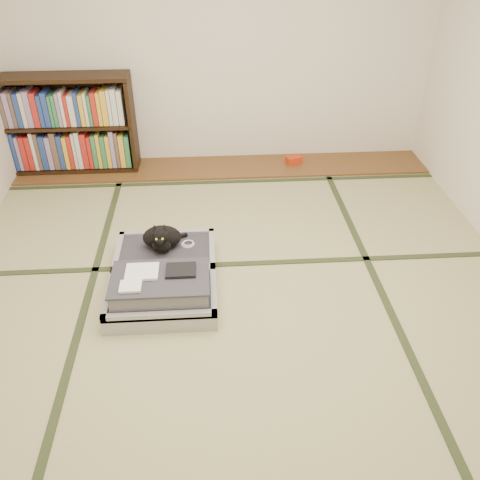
{
  "coord_description": "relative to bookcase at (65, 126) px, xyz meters",
  "views": [
    {
      "loc": [
        -0.15,
        -2.59,
        2.25
      ],
      "look_at": [
        0.05,
        0.35,
        0.25
      ],
      "focal_mm": 38.0,
      "sensor_mm": 36.0,
      "label": 1
    }
  ],
  "objects": [
    {
      "name": "red_item",
      "position": [
        2.19,
        -0.04,
        -0.4
      ],
      "size": [
        0.17,
        0.13,
        0.07
      ],
      "primitive_type": "cube",
      "rotation": [
        0.0,
        0.0,
        0.31
      ],
      "color": "red",
      "rests_on": "wood_strip"
    },
    {
      "name": "tatami_borders",
      "position": [
        1.49,
        -1.58,
        -0.45
      ],
      "size": [
        4.0,
        4.5,
        0.01
      ],
      "color": "#2D381E",
      "rests_on": "ground"
    },
    {
      "name": "hanger",
      "position": [
        0.98,
        -1.47,
        -0.44
      ],
      "size": [
        0.39,
        0.21,
        0.01
      ],
      "color": "black",
      "rests_on": "floor"
    },
    {
      "name": "room_shell",
      "position": [
        1.49,
        -2.07,
        1.01
      ],
      "size": [
        4.5,
        4.5,
        4.5
      ],
      "color": "white",
      "rests_on": "ground"
    },
    {
      "name": "floor",
      "position": [
        1.49,
        -2.07,
        -0.45
      ],
      "size": [
        4.5,
        4.5,
        0.0
      ],
      "primitive_type": "plane",
      "color": "tan",
      "rests_on": "ground"
    },
    {
      "name": "cable_coil",
      "position": [
        1.17,
        -1.59,
        -0.3
      ],
      "size": [
        0.1,
        0.1,
        0.02
      ],
      "color": "white",
      "rests_on": "suitcase"
    },
    {
      "name": "suitcase",
      "position": [
        1.0,
        -1.92,
        -0.35
      ],
      "size": [
        0.71,
        0.95,
        0.28
      ],
      "color": "#A9A9AE",
      "rests_on": "floor"
    },
    {
      "name": "bookcase",
      "position": [
        0.0,
        0.0,
        0.0
      ],
      "size": [
        1.3,
        0.3,
        0.92
      ],
      "color": "black",
      "rests_on": "wood_strip"
    },
    {
      "name": "cat",
      "position": [
        0.99,
        -1.63,
        -0.22
      ],
      "size": [
        0.32,
        0.32,
        0.26
      ],
      "color": "black",
      "rests_on": "suitcase"
    },
    {
      "name": "wood_strip",
      "position": [
        1.49,
        -0.07,
        -0.44
      ],
      "size": [
        4.0,
        0.5,
        0.02
      ],
      "primitive_type": "cube",
      "color": "brown",
      "rests_on": "ground"
    }
  ]
}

